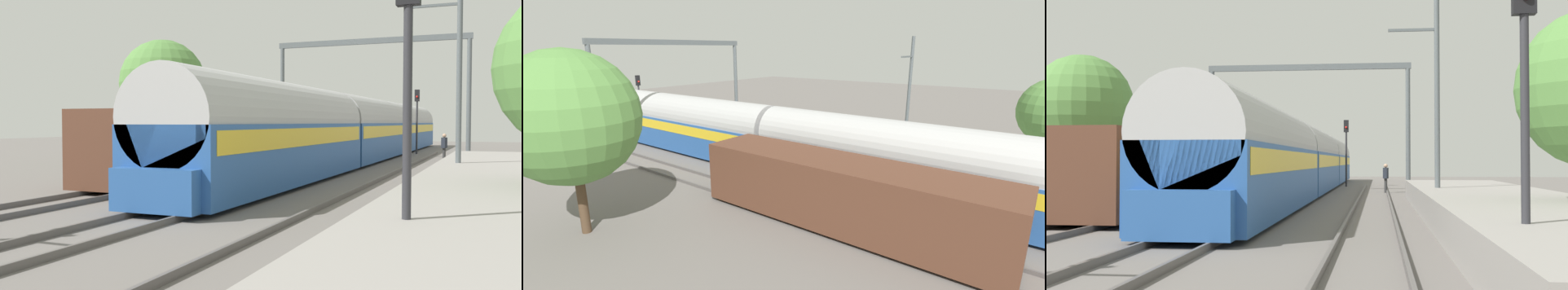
% 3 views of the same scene
% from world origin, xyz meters
% --- Properties ---
extents(ground, '(120.00, 120.00, 0.00)m').
position_xyz_m(ground, '(0.00, 0.00, 0.00)').
color(ground, slate).
extents(track_far_west, '(1.52, 60.00, 0.16)m').
position_xyz_m(track_far_west, '(-4.07, 0.00, 0.08)').
color(track_far_west, '#575351').
rests_on(track_far_west, ground).
extents(track_west, '(1.52, 60.00, 0.16)m').
position_xyz_m(track_west, '(0.00, 0.00, 0.08)').
color(track_west, '#575351').
rests_on(track_west, ground).
extents(track_east, '(1.52, 60.00, 0.16)m').
position_xyz_m(track_east, '(4.07, 0.00, 0.08)').
color(track_east, '#575351').
rests_on(track_east, ground).
extents(platform, '(4.40, 28.00, 0.90)m').
position_xyz_m(platform, '(7.89, 2.00, 0.45)').
color(platform, gray).
rests_on(platform, ground).
extents(passenger_train, '(2.93, 49.20, 3.82)m').
position_xyz_m(passenger_train, '(0.00, 20.51, 1.97)').
color(passenger_train, '#28569E').
rests_on(passenger_train, ground).
extents(freight_car, '(2.80, 13.00, 2.70)m').
position_xyz_m(freight_car, '(-4.07, 5.34, 1.47)').
color(freight_car, '#563323').
rests_on(freight_car, ground).
extents(person_crossing, '(0.34, 0.45, 1.73)m').
position_xyz_m(person_crossing, '(4.72, 20.56, 1.03)').
color(person_crossing, '#343434').
rests_on(person_crossing, ground).
extents(railway_signal_near, '(0.36, 0.30, 5.11)m').
position_xyz_m(railway_signal_near, '(6.61, -7.09, 3.26)').
color(railway_signal_near, '#2D2D33').
rests_on(railway_signal_near, ground).
extents(railway_signal_far, '(0.36, 0.30, 4.93)m').
position_xyz_m(railway_signal_far, '(1.92, 29.28, 3.16)').
color(railway_signal_far, '#2D2D33').
rests_on(railway_signal_far, ground).
extents(catenary_gantry, '(12.54, 0.28, 7.86)m').
position_xyz_m(catenary_gantry, '(0.00, 21.16, 5.63)').
color(catenary_gantry, '#565D61').
rests_on(catenary_gantry, ground).
extents(catenary_pole_east_mid, '(1.90, 0.20, 8.00)m').
position_xyz_m(catenary_pole_east_mid, '(6.42, 6.43, 4.15)').
color(catenary_pole_east_mid, '#565D61').
rests_on(catenary_pole_east_mid, ground).
extents(tree_west_background, '(5.17, 5.17, 7.35)m').
position_xyz_m(tree_west_background, '(-10.81, 13.43, 4.75)').
color(tree_west_background, '#4C3826').
rests_on(tree_west_background, ground).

